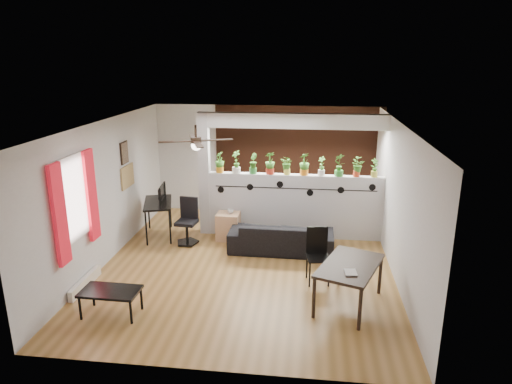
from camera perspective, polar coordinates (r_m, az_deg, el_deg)
name	(u,v)px	position (r m, az deg, el deg)	size (l,w,h in m)	color
room_shell	(247,197)	(8.04, -1.17, -0.63)	(6.30, 7.10, 2.90)	brown
partition_wall	(295,206)	(9.59, 4.85, -1.74)	(3.60, 0.18, 1.35)	#BCBCC1
ceiling_header	(297,121)	(9.19, 5.12, 8.83)	(3.60, 0.18, 0.30)	silver
pier_column	(205,174)	(9.66, -6.45, 2.22)	(0.22, 0.20, 2.60)	#BCBCC1
brick_panel	(298,161)	(10.84, 5.24, 3.83)	(3.90, 0.05, 2.60)	brown
vine_decal	(295,189)	(9.38, 4.89, 0.43)	(3.31, 0.01, 0.30)	black
window_assembly	(74,201)	(7.68, -21.75, -1.05)	(0.09, 1.30, 1.55)	white
baseboard_heater	(85,283)	(8.19, -20.58, -10.56)	(0.08, 1.00, 0.18)	silver
corkboard	(127,176)	(9.59, -15.77, 1.89)	(0.03, 0.60, 0.45)	#9F804D
framed_art	(124,153)	(9.44, -16.13, 4.75)	(0.03, 0.34, 0.44)	#8C7259
ceiling_fan	(196,142)	(7.67, -7.49, 6.19)	(1.19, 1.19, 0.43)	black
potted_plant_0	(220,162)	(9.53, -4.57, 3.81)	(0.24, 0.27, 0.44)	orange
potted_plant_1	(236,161)	(9.46, -2.48, 3.87)	(0.32, 0.32, 0.48)	white
potted_plant_2	(253,163)	(9.42, -0.37, 3.67)	(0.23, 0.26, 0.43)	green
potted_plant_3	(270,162)	(9.38, 1.76, 3.72)	(0.31, 0.30, 0.46)	#B72E1D
potted_plant_4	(287,165)	(9.36, 3.91, 3.42)	(0.24, 0.23, 0.38)	#E9E252
potted_plant_5	(304,163)	(9.34, 6.06, 3.57)	(0.30, 0.30, 0.46)	orange
potted_plant_6	(322,165)	(9.35, 8.21, 3.31)	(0.25, 0.24, 0.40)	white
potted_plant_7	(339,164)	(9.36, 10.37, 3.45)	(0.31, 0.29, 0.47)	green
potted_plant_8	(357,166)	(9.40, 12.50, 3.14)	(0.25, 0.25, 0.39)	#D24221
potted_plant_9	(375,167)	(9.44, 14.62, 3.02)	(0.22, 0.20, 0.38)	gold
sofa	(281,237)	(8.99, 3.16, -5.65)	(1.93, 0.76, 0.57)	black
cube_shelf	(228,226)	(9.54, -3.49, -4.30)	(0.46, 0.41, 0.57)	tan
cup	(230,211)	(9.42, -3.23, -2.42)	(0.12, 0.12, 0.10)	gray
computer_desk	(158,205)	(9.78, -12.15, -1.62)	(0.83, 1.16, 0.76)	black
monitor	(160,196)	(9.86, -11.93, -0.45)	(0.05, 0.32, 0.18)	black
office_chair	(188,224)	(9.39, -8.54, -3.98)	(0.49, 0.49, 0.94)	black
dining_table	(350,269)	(7.11, 11.64, -9.38)	(1.16, 1.44, 0.68)	black
book	(345,272)	(6.79, 11.02, -9.83)	(0.17, 0.23, 0.02)	gray
folding_chair	(317,250)	(7.81, 7.69, -7.18)	(0.44, 0.44, 0.94)	black
coffee_table	(110,293)	(7.17, -17.75, -11.90)	(0.86, 0.49, 0.40)	black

